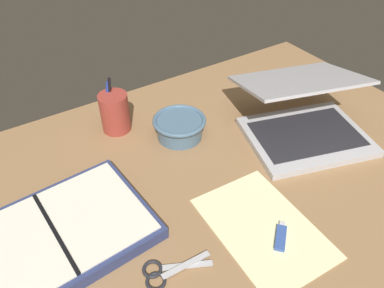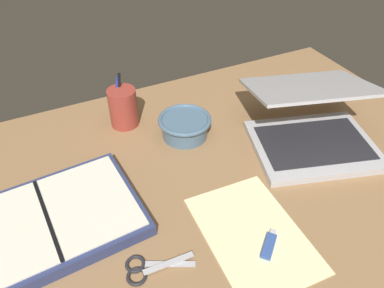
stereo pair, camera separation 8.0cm
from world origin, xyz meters
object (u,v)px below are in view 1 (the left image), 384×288
object	(u,v)px
bowl	(180,127)
scissors	(162,273)
planner	(56,236)
laptop	(303,117)
pen_cup	(115,112)

from	to	relation	value
bowl	scissors	world-z (taller)	bowl
planner	scissors	xyz separation A→B (cm)	(14.22, -17.88, -1.20)
bowl	planner	xyz separation A→B (cm)	(-38.27, -15.62, -1.70)
scissors	laptop	bearing A→B (deg)	31.86
laptop	scissors	bearing A→B (deg)	-145.41
bowl	planner	size ratio (longest dim) A/B	0.37
pen_cup	planner	distance (cm)	37.95
laptop	scissors	size ratio (longest dim) A/B	2.96
laptop	planner	bearing A→B (deg)	-164.06
laptop	pen_cup	world-z (taller)	laptop
scissors	planner	bearing A→B (deg)	142.39
bowl	pen_cup	distance (cm)	17.98
laptop	pen_cup	xyz separation A→B (cm)	(-41.52, 28.73, 0.18)
bowl	pen_cup	size ratio (longest dim) A/B	0.96
laptop	bowl	distance (cm)	33.06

